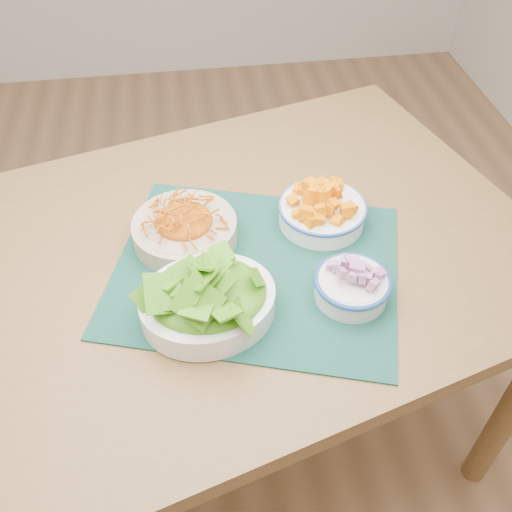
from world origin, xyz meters
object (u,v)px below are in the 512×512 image
Objects in this scene: table at (213,283)px; onion_bowl at (352,283)px; squash_bowl at (322,207)px; placemat at (256,268)px; carrot_bowl at (184,226)px; lettuce_bowl at (207,295)px.

onion_bowl is at bearing -48.19° from table.
placemat is at bearing -144.11° from squash_bowl.
squash_bowl reaches higher than onion_bowl.
table is 0.14m from carrot_bowl.
onion_bowl reaches higher than table.
onion_bowl is (0.01, -0.20, -0.00)m from squash_bowl.
onion_bowl is (0.28, -0.19, -0.00)m from carrot_bowl.
squash_bowl is (0.15, 0.11, 0.04)m from placemat.
carrot_bowl is 0.20m from lettuce_bowl.
squash_bowl is at bearing 28.96° from lettuce_bowl.
squash_bowl is (0.23, 0.05, 0.13)m from table.
table is at bearing 147.24° from onion_bowl.
placemat is at bearing 34.27° from lettuce_bowl.
carrot_bowl is at bearing -177.25° from squash_bowl.
lettuce_bowl is 1.69× the size of onion_bowl.
lettuce_bowl is (-0.25, -0.21, 0.01)m from squash_bowl.
onion_bowl reaches higher than placemat.
placemat is 0.16m from carrot_bowl.
squash_bowl is 1.39× the size of onion_bowl.
placemat is at bearing 148.69° from onion_bowl.
onion_bowl is at bearing -10.22° from lettuce_bowl.
table is 9.32× the size of onion_bowl.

